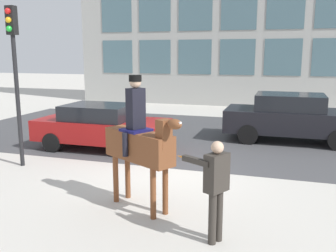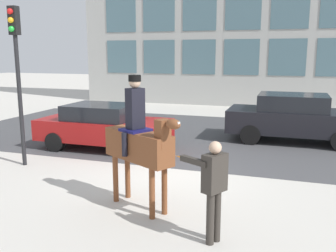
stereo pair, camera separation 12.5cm
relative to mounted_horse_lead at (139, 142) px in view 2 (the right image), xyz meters
The scene contains 7 objects.
ground_plane 2.52m from the mounted_horse_lead, 91.47° to the left, with size 80.00×80.00×0.00m, color beige.
road_surface 7.01m from the mounted_horse_lead, 90.46° to the left, with size 19.45×8.50×0.01m.
mounted_horse_lead is the anchor object (origin of this frame).
pedestrian_bystander 1.91m from the mounted_horse_lead, 29.29° to the right, with size 0.91×0.46×1.69m.
street_car_near_lane 5.01m from the mounted_horse_lead, 126.00° to the left, with size 4.15×1.90×1.42m.
street_car_far_lane 7.51m from the mounted_horse_lead, 67.42° to the left, with size 4.53×2.03×1.65m.
traffic_light 4.70m from the mounted_horse_lead, 157.89° to the left, with size 0.24×0.29×4.20m.
Camera 2 is at (2.78, -8.60, 3.02)m, focal length 40.00 mm.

